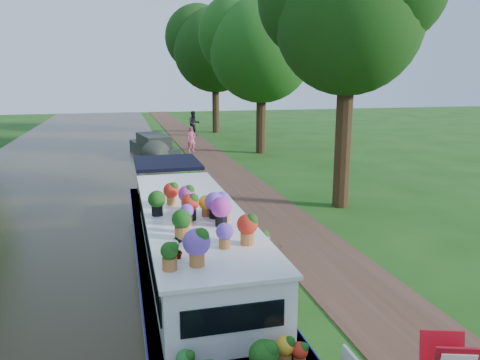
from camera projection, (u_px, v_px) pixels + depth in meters
name	position (u px, v px, depth m)	size (l,w,h in m)	color
ground	(262.00, 244.00, 12.71)	(100.00, 100.00, 0.00)	#174411
canal_water	(23.00, 266.00, 11.26)	(10.00, 100.00, 0.02)	black
towpath	(303.00, 240.00, 13.00)	(2.20, 100.00, 0.03)	#442B20
plant_boat	(194.00, 258.00, 9.50)	(2.29, 13.52, 2.25)	white
tree_near_overhang	(348.00, 9.00, 15.10)	(5.52, 5.28, 8.99)	black
tree_near_mid	(261.00, 41.00, 26.67)	(6.90, 6.60, 9.40)	black
tree_near_far	(215.00, 43.00, 36.83)	(7.59, 7.26, 10.30)	black
second_boat	(154.00, 146.00, 27.25)	(2.62, 6.29, 1.17)	black
pedestrian_pink	(191.00, 139.00, 27.84)	(0.57, 0.38, 1.57)	#C95266
pedestrian_dark	(194.00, 123.00, 35.78)	(0.91, 0.71, 1.87)	black
verge_plant	(276.00, 251.00, 11.70)	(0.37, 0.32, 0.41)	#275C1B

